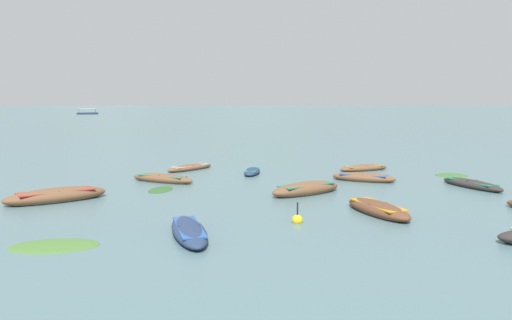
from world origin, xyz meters
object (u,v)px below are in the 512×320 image
Objects in this scene: rowboat_4 at (306,189)px; rowboat_11 at (472,184)px; rowboat_1 at (364,168)px; rowboat_7 at (378,209)px; rowboat_10 at (190,168)px; ferry_0 at (87,113)px; rowboat_6 at (56,196)px; rowboat_3 at (364,178)px; rowboat_2 at (189,231)px; mooring_buoy at (297,220)px; rowboat_8 at (163,179)px; rowboat_9 at (252,172)px.

rowboat_4 is 0.99× the size of rowboat_11.
rowboat_1 is 12.82m from rowboat_7.
ferry_0 is at bearing 113.60° from rowboat_10.
rowboat_11 is at bearing 12.28° from rowboat_6.
rowboat_1 is 1.00× the size of rowboat_3.
rowboat_7 is (7.05, 3.56, 0.03)m from rowboat_2.
rowboat_7 is 15.94m from rowboat_10.
mooring_buoy is at bearing -109.41° from rowboat_1.
rowboat_8 is (-12.26, -5.21, 0.03)m from rowboat_1.
rowboat_11 is 12.49m from mooring_buoy.
rowboat_10 is (-9.85, 12.53, -0.05)m from rowboat_7.
rowboat_10 is at bearing 82.31° from rowboat_8.
rowboat_1 is 18.47m from rowboat_2.
rowboat_8 reaches higher than rowboat_1.
ferry_0 is (-76.54, 166.97, 0.22)m from rowboat_4.
rowboat_2 reaches higher than rowboat_1.
rowboat_7 is at bearing -65.18° from ferry_0.
rowboat_8 is (-7.91, 3.29, -0.05)m from rowboat_4.
rowboat_6 reaches higher than rowboat_7.
rowboat_3 reaches higher than rowboat_10.
rowboat_2 is at bearing -143.24° from rowboat_11.
rowboat_6 is (-11.50, -2.25, 0.00)m from rowboat_4.
rowboat_6 is at bearing -157.19° from rowboat_3.
rowboat_6 is 1.18× the size of rowboat_10.
rowboat_6 is (-15.85, -10.74, 0.08)m from rowboat_1.
rowboat_1 reaches higher than rowboat_9.
mooring_buoy reaches higher than rowboat_11.
rowboat_1 is 15.16m from mooring_buoy.
rowboat_10 is (-4.24, 1.65, 0.01)m from rowboat_9.
rowboat_7 reaches higher than rowboat_2.
ferry_0 is at bearing 114.82° from rowboat_7.
rowboat_7 reaches higher than rowboat_1.
mooring_buoy is (-3.31, -1.60, -0.09)m from rowboat_7.
rowboat_9 is at bearing 117.28° from rowboat_7.
rowboat_4 is (-3.54, -4.08, 0.04)m from rowboat_3.
rowboat_11 is (6.28, 6.40, -0.03)m from rowboat_7.
rowboat_6 reaches higher than rowboat_4.
rowboat_1 is 0.43× the size of ferry_0.
rowboat_4 is 8.57m from rowboat_8.
rowboat_11 is (4.55, -6.30, 0.00)m from rowboat_1.
rowboat_2 is 0.48× the size of ferry_0.
rowboat_4 is 183.68m from ferry_0.
rowboat_7 is 0.99× the size of rowboat_11.
rowboat_3 is 8.33m from rowboat_7.
mooring_buoy is at bearing -65.17° from rowboat_10.
rowboat_7 is (-0.92, -8.28, 0.00)m from rowboat_3.
rowboat_3 reaches higher than rowboat_1.
rowboat_3 is at bearing 49.08° from rowboat_4.
rowboat_7 is 0.99× the size of rowboat_8.
rowboat_8 is 0.47× the size of ferry_0.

